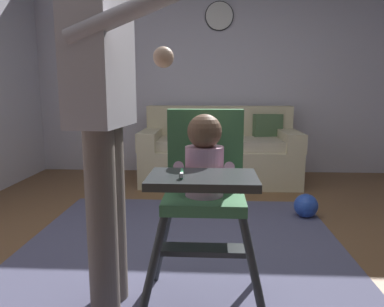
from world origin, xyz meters
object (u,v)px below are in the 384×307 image
(couch, at_px, (220,153))
(wall_clock, at_px, (219,16))
(high_chair, at_px, (204,177))
(adult_standing, at_px, (104,114))
(toy_ball, at_px, (306,206))

(couch, distance_m, wall_clock, 1.67)
(high_chair, height_order, adult_standing, adult_standing)
(high_chair, relative_size, toy_ball, 4.87)
(toy_ball, xyz_separation_m, wall_clock, (-0.71, 1.70, 1.84))
(high_chair, bearing_deg, toy_ball, 149.09)
(couch, distance_m, adult_standing, 2.68)
(couch, relative_size, toy_ball, 8.90)
(couch, bearing_deg, high_chair, -3.01)
(high_chair, relative_size, adult_standing, 0.58)
(toy_ball, relative_size, wall_clock, 0.57)
(couch, height_order, adult_standing, adult_standing)
(wall_clock, bearing_deg, high_chair, -92.26)
(adult_standing, xyz_separation_m, wall_clock, (0.58, 3.02, 1.00))
(couch, relative_size, wall_clock, 5.03)
(adult_standing, relative_size, toy_ball, 8.36)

